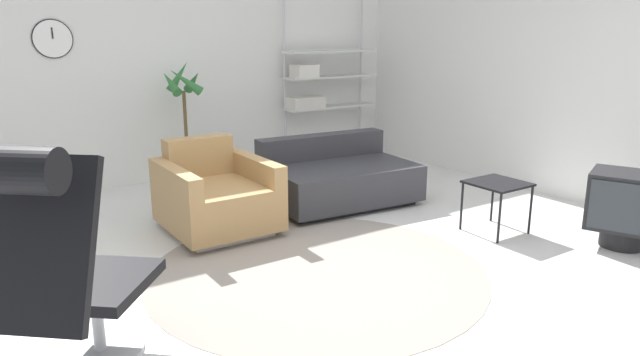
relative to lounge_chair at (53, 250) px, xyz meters
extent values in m
plane|color=silver|center=(1.76, 0.51, -0.70)|extent=(12.00, 12.00, 0.00)
cube|color=silver|center=(1.76, 3.54, 0.70)|extent=(12.00, 0.06, 2.80)
cylinder|color=black|center=(0.69, 3.50, 0.86)|extent=(0.37, 0.01, 0.37)
cylinder|color=white|center=(0.69, 3.50, 0.86)|extent=(0.35, 0.02, 0.35)
cube|color=black|center=(0.69, 3.48, 0.92)|extent=(0.01, 0.01, 0.11)
cube|color=silver|center=(4.78, 0.51, 0.70)|extent=(0.06, 12.00, 2.80)
cylinder|color=gray|center=(1.72, 0.45, -0.70)|extent=(2.38, 2.38, 0.01)
cylinder|color=#BCBCC1|center=(0.20, 0.23, -0.69)|extent=(0.62, 0.62, 0.02)
cylinder|color=#BCBCC1|center=(0.20, 0.23, -0.51)|extent=(0.06, 0.06, 0.34)
cube|color=black|center=(0.20, 0.23, -0.30)|extent=(0.79, 0.79, 0.06)
cube|color=black|center=(-0.08, -0.10, 0.08)|extent=(0.62, 0.60, 0.72)
cylinder|color=black|center=(-0.18, -0.20, 0.43)|extent=(0.49, 0.46, 0.19)
cube|color=silver|center=(1.50, 1.61, -0.67)|extent=(0.68, 0.76, 0.06)
cube|color=#AD8451|center=(1.50, 1.61, -0.46)|extent=(0.59, 0.92, 0.35)
cube|color=#AD8451|center=(1.50, 1.98, -0.12)|extent=(0.59, 0.18, 0.34)
cube|color=#AD8451|center=(1.85, 1.61, -0.37)|extent=(0.13, 0.92, 0.54)
cube|color=#AD8451|center=(1.14, 1.61, -0.37)|extent=(0.13, 0.92, 0.54)
cube|color=black|center=(2.81, 1.68, -0.67)|extent=(1.31, 0.90, 0.05)
cube|color=#333338|center=(2.81, 1.68, -0.48)|extent=(1.46, 1.05, 0.34)
cube|color=#333338|center=(2.85, 2.05, -0.19)|extent=(1.39, 0.32, 0.23)
cube|color=black|center=(3.42, 0.30, -0.28)|extent=(0.43, 0.43, 0.02)
cylinder|color=black|center=(3.22, 0.10, -0.49)|extent=(0.02, 0.02, 0.41)
cylinder|color=black|center=(3.61, 0.10, -0.49)|extent=(0.02, 0.02, 0.41)
cylinder|color=black|center=(3.22, 0.50, -0.49)|extent=(0.02, 0.02, 0.41)
cylinder|color=black|center=(3.61, 0.50, -0.49)|extent=(0.02, 0.02, 0.41)
cylinder|color=black|center=(3.97, -0.48, -0.62)|extent=(0.33, 0.33, 0.15)
cube|color=black|center=(3.97, -0.48, -0.33)|extent=(0.61, 0.66, 0.44)
cube|color=#282D33|center=(3.77, -0.57, -0.33)|extent=(0.20, 0.44, 0.38)
cylinder|color=silver|center=(1.84, 3.14, -0.58)|extent=(0.26, 0.26, 0.25)
cylinder|color=#382819|center=(1.84, 3.14, -0.46)|extent=(0.24, 0.24, 0.02)
cylinder|color=brown|center=(1.84, 3.14, -0.06)|extent=(0.04, 0.04, 0.78)
cone|color=#2D6B33|center=(1.95, 3.16, 0.42)|extent=(0.14, 0.31, 0.27)
cone|color=#2D6B33|center=(1.83, 3.24, 0.47)|extent=(0.29, 0.12, 0.35)
cone|color=#2D6B33|center=(1.70, 3.12, 0.42)|extent=(0.14, 0.35, 0.27)
cone|color=#2D6B33|center=(1.81, 3.00, 0.44)|extent=(0.37, 0.16, 0.31)
cylinder|color=#BCBCC1|center=(3.22, 3.40, 0.34)|extent=(0.03, 0.03, 2.09)
cylinder|color=#BCBCC1|center=(4.39, 3.40, 0.34)|extent=(0.03, 0.03, 2.09)
cube|color=silver|center=(3.81, 3.28, 0.00)|extent=(1.23, 0.28, 0.02)
cube|color=silver|center=(3.81, 3.28, 0.38)|extent=(1.23, 0.28, 0.02)
cube|color=silver|center=(3.81, 3.28, 0.69)|extent=(1.23, 0.28, 0.02)
cube|color=beige|center=(3.44, 3.27, 0.08)|extent=(0.44, 0.24, 0.14)
cube|color=silver|center=(3.42, 3.27, 0.47)|extent=(0.29, 0.24, 0.15)
camera|label=1|loc=(-0.35, -2.64, 0.95)|focal=32.00mm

